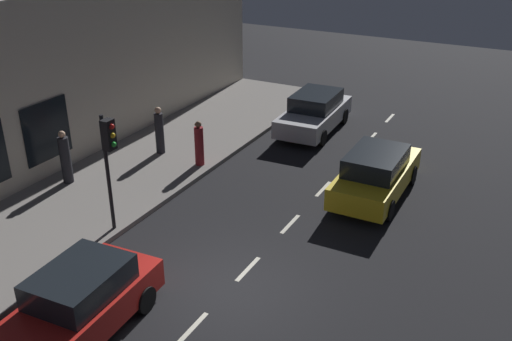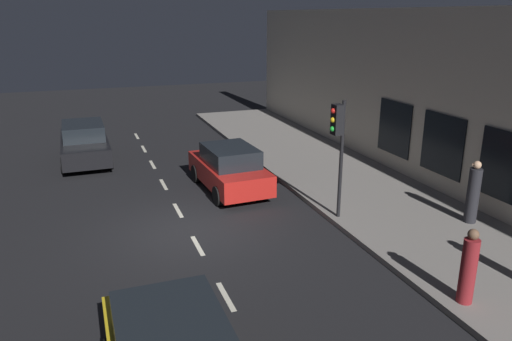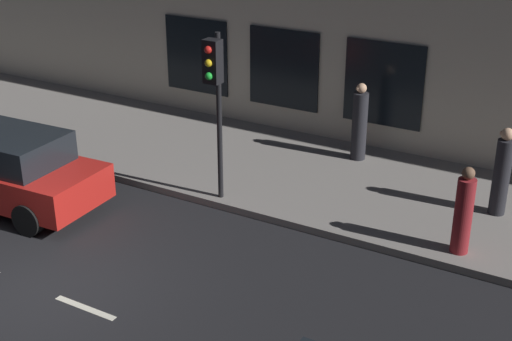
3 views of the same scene
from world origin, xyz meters
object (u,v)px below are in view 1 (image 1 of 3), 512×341
Objects in this scene: pedestrian_1 at (65,159)px; parked_car_0 at (314,112)px; parked_car_2 at (376,173)px; pedestrian_0 at (159,131)px; parked_car_1 at (79,303)px; pedestrian_2 at (199,145)px; traffic_light at (109,148)px.

parked_car_0 is at bearing -176.98° from pedestrian_1.
parked_car_0 is 2.50× the size of pedestrian_1.
parked_car_0 is 6.05m from parked_car_2.
pedestrian_1 is (9.23, 4.09, 0.20)m from parked_car_2.
pedestrian_0 is 0.98× the size of pedestrian_1.
parked_car_1 is 2.25× the size of pedestrian_1.
parked_car_1 is 8.85m from pedestrian_2.
pedestrian_0 is (4.32, -8.72, 0.20)m from parked_car_1.
parked_car_1 is 10.05m from parked_car_2.
pedestrian_2 is at bearing 178.60° from pedestrian_0.
parked_car_0 is at bearing -99.66° from traffic_light.
parked_car_2 is 2.45× the size of pedestrian_1.
traffic_light is at bearing 99.05° from pedestrian_1.
pedestrian_1 is at bearing 108.19° from pedestrian_2.
pedestrian_0 is at bearing 55.31° from pedestrian_2.
traffic_light is 10.57m from parked_car_0.
pedestrian_1 is at bearing -46.51° from parked_car_1.
pedestrian_1 is (3.47, -1.63, -1.67)m from traffic_light.
parked_car_0 and parked_car_1 have the same top height.
traffic_light is 1.89× the size of pedestrian_1.
parked_car_1 is at bearing 80.70° from pedestrian_1.
pedestrian_0 is (8.00, 0.63, 0.20)m from parked_car_2.
parked_car_1 is at bearing -111.66° from parked_car_2.
pedestrian_0 is (3.99, 5.17, 0.20)m from parked_car_0.
pedestrian_0 reaches higher than pedestrian_2.
traffic_light reaches higher than pedestrian_2.
pedestrian_1 is (5.55, -5.27, 0.21)m from parked_car_1.
parked_car_2 is 2.49× the size of pedestrian_0.
traffic_light is 0.77× the size of parked_car_2.
parked_car_0 is at bearing -49.50° from pedestrian_2.
pedestrian_2 is (2.45, -8.51, 0.12)m from parked_car_1.
pedestrian_0 is (2.24, -5.08, -1.67)m from traffic_light.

